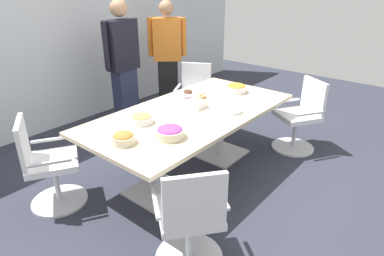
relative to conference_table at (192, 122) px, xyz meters
The scene contains 16 objects.
ground_plane 0.63m from the conference_table, ahead, with size 10.00×10.00×0.01m, color #2D303D.
back_wall 2.52m from the conference_table, 90.00° to the left, with size 8.00×0.10×2.80m, color silver.
conference_table is the anchor object (origin of this frame).
office_chair_0 1.39m from the conference_table, 38.21° to the left, with size 0.73×0.73×0.91m.
office_chair_1 1.52m from the conference_table, 153.00° to the left, with size 0.74×0.74×0.91m.
office_chair_2 1.39m from the conference_table, 140.88° to the right, with size 0.76×0.76×0.91m.
office_chair_3 1.52m from the conference_table, 27.08° to the right, with size 0.74×0.74×0.91m.
person_standing_0 1.68m from the conference_table, 75.70° to the left, with size 0.61×0.23×1.80m.
person_standing_1 2.11m from the conference_table, 50.55° to the left, with size 0.47×0.51×1.75m.
snack_bowl_candy_mix 0.70m from the conference_table, 157.18° to the right, with size 0.26×0.26×0.11m.
snack_bowl_chips_orange 0.86m from the conference_table, ahead, with size 0.26×0.26×0.11m.
snack_bowl_pretzels 0.98m from the conference_table, behind, with size 0.20×0.20×0.10m.
snack_bowl_cookies 0.61m from the conference_table, 162.63° to the left, with size 0.22×0.22×0.09m.
donut_platter 0.51m from the conference_table, 36.55° to the left, with size 0.35×0.34×0.04m.
plate_stack 0.44m from the conference_table, 53.77° to the right, with size 0.23×0.23×0.03m.
napkin_pile 0.20m from the conference_table, 12.80° to the left, with size 0.18×0.18×0.07m, color white.
Camera 1 is at (-2.55, -2.12, 2.06)m, focal length 31.15 mm.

